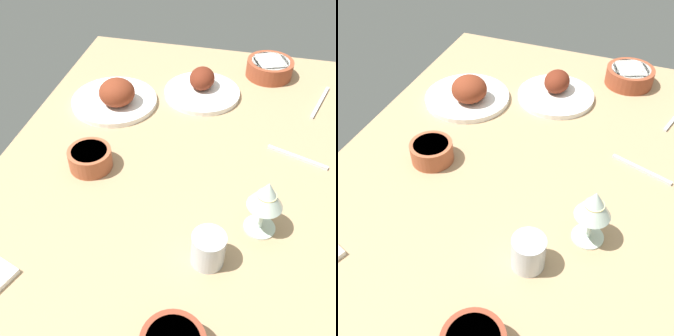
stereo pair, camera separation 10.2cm
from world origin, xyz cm
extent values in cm
cube|color=tan|center=(0.00, 0.00, 2.00)|extent=(140.00, 90.00, 4.00)
cylinder|color=white|center=(27.11, 23.46, 4.80)|extent=(26.17, 26.17, 1.60)
ellipsoid|color=maroon|center=(25.23, 21.62, 9.27)|extent=(10.80, 10.74, 7.98)
cylinder|color=white|center=(37.82, -2.10, 4.80)|extent=(23.75, 23.75, 1.60)
ellipsoid|color=#602314|center=(39.95, -1.59, 8.67)|extent=(9.53, 7.85, 6.68)
cylinder|color=#A35133|center=(-1.76, 19.91, 6.64)|extent=(11.05, 11.05, 5.28)
cylinder|color=#4C192D|center=(-1.76, 19.91, 8.78)|extent=(9.06, 9.06, 1.00)
cylinder|color=brown|center=(54.74, -22.04, 6.79)|extent=(15.31, 15.31, 5.59)
cylinder|color=white|center=(54.74, -22.04, 9.09)|extent=(12.55, 12.55, 1.00)
cylinder|color=silver|center=(-12.20, -23.72, 4.25)|extent=(7.00, 7.00, 0.50)
cylinder|color=silver|center=(-12.20, -23.72, 8.00)|extent=(1.00, 1.00, 7.00)
cone|color=silver|center=(-12.20, -23.72, 14.75)|extent=(7.60, 7.60, 6.50)
cylinder|color=beige|center=(-12.20, -23.72, 13.30)|extent=(4.18, 4.18, 2.80)
cylinder|color=silver|center=(-23.24, -13.78, 7.82)|extent=(6.97, 6.97, 7.65)
cube|color=silver|center=(13.59, -31.77, 4.40)|extent=(6.29, 15.68, 0.80)
cube|color=silver|center=(41.58, -38.56, 4.40)|extent=(18.43, 6.34, 0.80)
camera|label=1|loc=(-72.40, -17.15, 75.39)|focal=43.55mm
camera|label=2|loc=(-69.38, -26.86, 75.39)|focal=43.55mm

